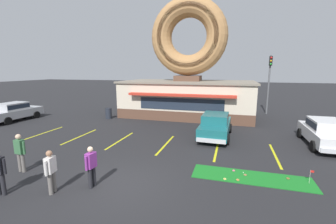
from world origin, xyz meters
TOP-DOWN VIEW (x-y plane):
  - ground_plane at (0.00, 0.00)m, footprint 160.00×160.00m
  - donut_shop_building at (-0.21, 13.94)m, footprint 12.30×6.75m
  - putting_mat at (4.89, 2.00)m, footprint 4.79×1.31m
  - mini_donut_near_left at (4.19, 2.39)m, footprint 0.13×0.13m
  - mini_donut_near_right at (6.32, 2.26)m, footprint 0.13×0.13m
  - mini_donut_mid_left at (4.66, 2.11)m, footprint 0.13×0.13m
  - mini_donut_mid_centre at (4.36, 1.56)m, footprint 0.13×0.13m
  - mini_donut_mid_right at (3.85, 1.49)m, footprint 0.13×0.13m
  - golf_ball at (4.59, 2.31)m, footprint 0.04×0.04m
  - putting_flag_pin at (7.07, 2.08)m, footprint 0.13×0.01m
  - car_white at (9.22, 7.37)m, footprint 2.01×4.57m
  - car_teal at (2.98, 7.38)m, footprint 2.08×4.61m
  - car_silver at (-14.30, 7.49)m, footprint 2.08×4.61m
  - pedestrian_blue_sweater_man at (-2.12, -1.24)m, footprint 0.30×0.59m
  - pedestrian_hooded_kid at (-0.98, -0.47)m, footprint 0.28×0.59m
  - pedestrian_leather_jacket_man at (-4.74, -0.18)m, footprint 0.60×0.26m
  - trash_bin at (-6.86, 10.58)m, footprint 0.57×0.57m
  - traffic_light_pole at (7.35, 16.94)m, footprint 0.28×0.47m
  - parking_stripe_far_left at (-8.73, 5.00)m, footprint 0.12×3.60m
  - parking_stripe_left at (-5.73, 5.00)m, footprint 0.12×3.60m
  - parking_stripe_mid_left at (-2.73, 5.00)m, footprint 0.12×3.60m
  - parking_stripe_centre at (0.27, 5.00)m, footprint 0.12×3.60m
  - parking_stripe_mid_right at (3.27, 5.00)m, footprint 0.12×3.60m
  - parking_stripe_right at (6.27, 5.00)m, footprint 0.12×3.60m

SIDE VIEW (x-z plane):
  - ground_plane at x=0.00m, z-range 0.00..0.00m
  - parking_stripe_far_left at x=-8.73m, z-range 0.00..0.01m
  - parking_stripe_left at x=-5.73m, z-range 0.00..0.01m
  - parking_stripe_mid_left at x=-2.73m, z-range 0.00..0.01m
  - parking_stripe_centre at x=0.27m, z-range 0.00..0.01m
  - parking_stripe_mid_right at x=3.27m, z-range 0.00..0.01m
  - parking_stripe_right at x=6.27m, z-range 0.00..0.01m
  - putting_mat at x=4.89m, z-range 0.00..0.03m
  - mini_donut_near_left at x=4.19m, z-range 0.03..0.07m
  - mini_donut_near_right at x=6.32m, z-range 0.03..0.07m
  - mini_donut_mid_left at x=4.66m, z-range 0.03..0.07m
  - mini_donut_mid_centre at x=4.36m, z-range 0.03..0.07m
  - mini_donut_mid_right at x=3.85m, z-range 0.03..0.07m
  - golf_ball at x=4.59m, z-range 0.03..0.07m
  - putting_flag_pin at x=7.07m, z-range 0.16..0.71m
  - trash_bin at x=-6.86m, z-range 0.01..0.99m
  - car_white at x=9.22m, z-range 0.07..1.67m
  - car_teal at x=2.98m, z-range 0.07..1.67m
  - car_silver at x=-14.30m, z-range 0.07..1.67m
  - pedestrian_hooded_kid at x=-0.98m, z-range 0.08..1.70m
  - pedestrian_blue_sweater_man at x=-2.12m, z-range 0.08..1.70m
  - pedestrian_leather_jacket_man at x=-4.74m, z-range 0.10..1.80m
  - traffic_light_pole at x=7.35m, z-range 0.81..6.61m
  - donut_shop_building at x=-0.21m, z-range -1.74..9.22m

